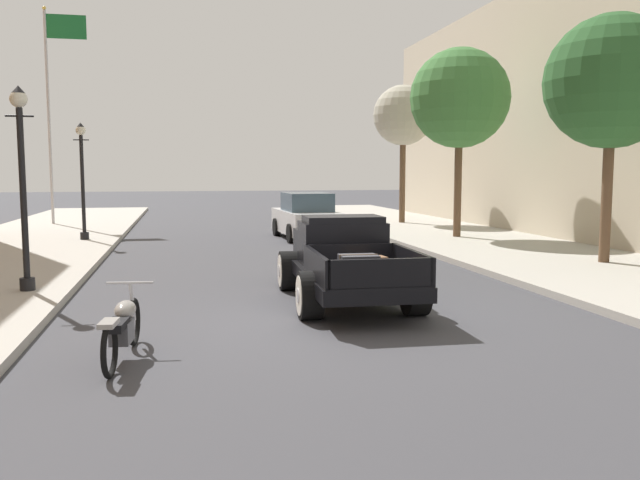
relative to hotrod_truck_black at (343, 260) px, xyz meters
name	(u,v)px	position (x,y,z in m)	size (l,w,h in m)	color
ground_plane	(330,317)	(-0.59, -1.50, -0.75)	(140.00, 140.00, 0.00)	#3D3D42
hotrod_truck_black	(343,260)	(0.00, 0.00, 0.00)	(2.30, 4.99, 1.58)	black
motorcycle_parked	(122,327)	(-3.74, -3.35, -0.31)	(0.62, 2.11, 0.93)	black
car_background_white	(306,217)	(1.37, 11.02, 0.01)	(2.02, 4.38, 1.65)	silver
street_lamp_near	(22,173)	(-5.89, 1.33, 1.63)	(0.50, 0.32, 3.85)	black
street_lamp_far	(82,172)	(-6.18, 10.92, 1.63)	(0.50, 0.32, 3.85)	black
flagpole	(53,92)	(-8.24, 18.12, 5.02)	(1.74, 0.16, 9.16)	#B2B2B7
street_tree_nearest	(612,82)	(7.36, 2.52, 3.82)	(3.25, 3.25, 6.07)	brown
street_tree_second	(460,99)	(6.38, 9.26, 4.12)	(3.39, 3.39, 6.44)	brown
street_tree_third	(403,116)	(6.57, 15.64, 4.05)	(2.62, 2.62, 6.01)	brown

